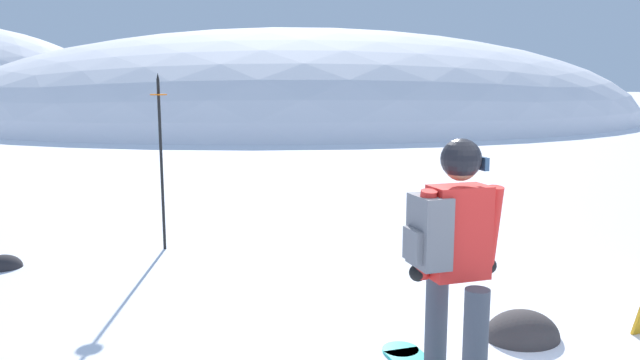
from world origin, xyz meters
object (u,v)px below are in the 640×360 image
(piste_marker_near, at_px, (161,151))
(rock_small, at_px, (522,337))
(snowboarder_main, at_px, (453,266))
(rock_dark, at_px, (3,268))

(piste_marker_near, relative_size, rock_small, 3.45)
(snowboarder_main, xyz_separation_m, rock_small, (1.13, 0.64, -0.92))
(piste_marker_near, bearing_deg, rock_dark, -175.53)
(snowboarder_main, height_order, rock_dark, snowboarder_main)
(snowboarder_main, xyz_separation_m, piste_marker_near, (-1.22, 4.44, 0.32))
(rock_dark, relative_size, rock_small, 0.67)
(rock_small, bearing_deg, snowboarder_main, -150.48)
(snowboarder_main, bearing_deg, rock_small, 29.52)
(snowboarder_main, height_order, rock_small, snowboarder_main)
(snowboarder_main, bearing_deg, piste_marker_near, 105.39)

